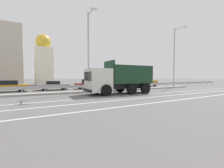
{
  "coord_description": "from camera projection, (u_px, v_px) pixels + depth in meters",
  "views": [
    {
      "loc": [
        -8.16,
        -13.06,
        1.7
      ],
      "look_at": [
        0.25,
        1.32,
        0.94
      ],
      "focal_mm": 24.0,
      "sensor_mm": 36.0,
      "label": 1
    }
  ],
  "objects": [
    {
      "name": "lane_strip_1",
      "position": [
        145.0,
        98.0,
        12.29
      ],
      "size": [
        55.21,
        0.16,
        0.01
      ],
      "primitive_type": "cube",
      "color": "silver",
      "rests_on": "ground_plane"
    },
    {
      "name": "dump_truck",
      "position": [
        112.0,
        81.0,
        15.0
      ],
      "size": [
        7.12,
        2.99,
        3.31
      ],
      "rotation": [
        0.0,
        0.0,
        1.51
      ],
      "color": "silver",
      "rests_on": "ground_plane"
    },
    {
      "name": "parked_car_3",
      "position": [
        54.0,
        85.0,
        19.77
      ],
      "size": [
        4.03,
        2.27,
        1.2
      ],
      "rotation": [
        0.0,
        0.0,
        -1.65
      ],
      "color": "gray",
      "rests_on": "ground_plane"
    },
    {
      "name": "median_road_sign",
      "position": [
        123.0,
        80.0,
        19.18
      ],
      "size": [
        0.75,
        0.16,
        2.57
      ],
      "color": "white",
      "rests_on": "ground_plane"
    },
    {
      "name": "parked_car_5",
      "position": [
        122.0,
        83.0,
        24.5
      ],
      "size": [
        4.51,
        1.88,
        1.47
      ],
      "rotation": [
        0.0,
        0.0,
        1.57
      ],
      "color": "silver",
      "rests_on": "ground_plane"
    },
    {
      "name": "parked_car_4",
      "position": [
        90.0,
        84.0,
        22.38
      ],
      "size": [
        4.44,
        2.21,
        1.38
      ],
      "rotation": [
        0.0,
        0.0,
        -1.5
      ],
      "color": "maroon",
      "rests_on": "ground_plane"
    },
    {
      "name": "parked_car_6",
      "position": [
        146.0,
        82.0,
        27.18
      ],
      "size": [
        4.51,
        2.06,
        1.53
      ],
      "rotation": [
        0.0,
        0.0,
        -1.53
      ],
      "color": "#B27A14",
      "rests_on": "ground_plane"
    },
    {
      "name": "ground_plane",
      "position": [
        116.0,
        94.0,
        15.45
      ],
      "size": [
        320.0,
        320.0,
        0.0
      ],
      "primitive_type": "plane",
      "color": "#605E5B"
    },
    {
      "name": "street_lamp_1",
      "position": [
        89.0,
        49.0,
        16.48
      ],
      "size": [
        0.7,
        1.91,
        8.77
      ],
      "color": "#ADADB2",
      "rests_on": "ground_plane"
    },
    {
      "name": "lane_strip_2",
      "position": [
        166.0,
        101.0,
        10.45
      ],
      "size": [
        55.21,
        0.16,
        0.01
      ],
      "primitive_type": "cube",
      "color": "silver",
      "rests_on": "ground_plane"
    },
    {
      "name": "parked_car_2",
      "position": [
        9.0,
        86.0,
        17.21
      ],
      "size": [
        4.17,
        1.98,
        1.33
      ],
      "rotation": [
        0.0,
        0.0,
        1.53
      ],
      "color": "#B27A14",
      "rests_on": "ground_plane"
    },
    {
      "name": "street_lamp_2",
      "position": [
        175.0,
        55.0,
        23.98
      ],
      "size": [
        0.71,
        2.11,
        9.44
      ],
      "color": "#ADADB2",
      "rests_on": "ground_plane"
    },
    {
      "name": "median_guardrail",
      "position": [
        99.0,
        86.0,
        19.0
      ],
      "size": [
        55.21,
        0.09,
        0.78
      ],
      "color": "#9EA0A5",
      "rests_on": "ground_plane"
    },
    {
      "name": "median_island",
      "position": [
        104.0,
        91.0,
        17.87
      ],
      "size": [
        30.36,
        1.1,
        0.18
      ],
      "primitive_type": "cube",
      "color": "gray",
      "rests_on": "ground_plane"
    },
    {
      "name": "lane_strip_0",
      "position": [
        131.0,
        95.0,
        13.93
      ],
      "size": [
        55.21,
        0.16,
        0.01
      ],
      "primitive_type": "cube",
      "color": "silver",
      "rests_on": "ground_plane"
    },
    {
      "name": "church_tower",
      "position": [
        44.0,
        60.0,
        33.19
      ],
      "size": [
        3.6,
        3.6,
        12.0
      ],
      "color": "silver",
      "rests_on": "ground_plane"
    }
  ]
}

